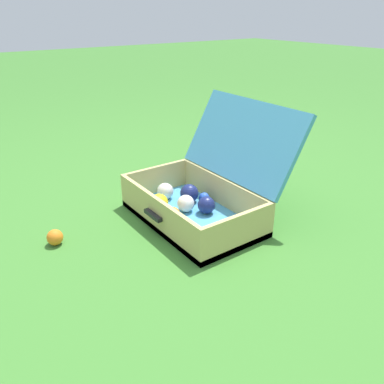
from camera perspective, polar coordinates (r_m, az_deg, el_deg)
ground_plane at (r=1.64m, az=1.01°, el=-5.21°), size 16.00×16.00×0.00m
open_suitcase at (r=1.68m, az=1.52°, el=-0.11°), size 0.60×0.56×0.47m
stray_ball_on_grass at (r=1.60m, az=-19.18°, el=-6.20°), size 0.06×0.06×0.06m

